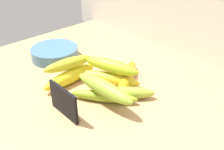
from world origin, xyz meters
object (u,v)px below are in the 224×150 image
(banana_2, at_px, (128,93))
(banana_7, at_px, (111,66))
(chalkboard_sign, at_px, (64,103))
(banana_3, at_px, (127,77))
(banana_5, at_px, (104,88))
(banana_6, at_px, (68,64))
(banana_4, at_px, (70,76))
(banana_1, at_px, (104,96))
(fruit_bowl, at_px, (55,53))
(banana_0, at_px, (107,78))

(banana_2, bearing_deg, banana_7, 167.09)
(chalkboard_sign, relative_size, banana_2, 0.73)
(banana_3, relative_size, banana_7, 1.11)
(banana_5, relative_size, banana_6, 1.23)
(banana_2, height_order, banana_4, banana_4)
(banana_6, bearing_deg, banana_3, 44.03)
(banana_1, bearing_deg, banana_4, -175.60)
(banana_5, bearing_deg, banana_7, 127.19)
(fruit_bowl, xyz_separation_m, banana_1, (0.33, -0.05, -0.00))
(chalkboard_sign, distance_m, banana_1, 0.12)
(banana_4, relative_size, banana_7, 1.09)
(banana_0, xyz_separation_m, banana_6, (-0.09, -0.08, 0.04))
(chalkboard_sign, height_order, banana_2, chalkboard_sign)
(banana_4, height_order, banana_7, banana_7)
(banana_2, xyz_separation_m, banana_7, (-0.09, 0.02, 0.04))
(banana_2, distance_m, banana_6, 0.21)
(chalkboard_sign, relative_size, banana_4, 0.56)
(fruit_bowl, distance_m, banana_5, 0.34)
(fruit_bowl, xyz_separation_m, banana_5, (0.33, -0.06, 0.03))
(fruit_bowl, bearing_deg, banana_7, 7.42)
(chalkboard_sign, height_order, banana_0, chalkboard_sign)
(banana_3, height_order, banana_7, banana_7)
(banana_5, height_order, banana_6, banana_6)
(banana_4, bearing_deg, banana_2, 21.47)
(banana_5, height_order, banana_7, banana_7)
(chalkboard_sign, xyz_separation_m, banana_7, (-0.03, 0.20, 0.02))
(banana_6, bearing_deg, banana_7, 42.24)
(banana_3, xyz_separation_m, banana_7, (-0.03, -0.04, 0.04))
(fruit_bowl, relative_size, banana_0, 0.82)
(banana_2, relative_size, banana_4, 0.76)
(banana_1, xyz_separation_m, banana_2, (0.04, 0.06, 0.00))
(banana_6, relative_size, banana_7, 0.89)
(banana_2, height_order, banana_3, banana_3)
(chalkboard_sign, height_order, banana_4, chalkboard_sign)
(banana_4, bearing_deg, banana_5, 1.06)
(banana_0, xyz_separation_m, banana_4, (-0.08, -0.08, 0.00))
(chalkboard_sign, bearing_deg, banana_7, 99.41)
(banana_5, bearing_deg, banana_6, 179.73)
(banana_2, bearing_deg, banana_1, -120.57)
(banana_0, relative_size, banana_2, 1.38)
(banana_1, bearing_deg, banana_2, 59.43)
(banana_5, bearing_deg, banana_4, -178.94)
(banana_4, distance_m, banana_6, 0.04)
(banana_4, height_order, banana_6, banana_6)
(banana_6, bearing_deg, banana_2, 19.40)
(banana_3, bearing_deg, banana_2, -43.82)
(banana_7, bearing_deg, banana_2, -12.91)
(fruit_bowl, height_order, banana_0, fruit_bowl)
(banana_1, height_order, banana_6, banana_6)
(banana_3, height_order, banana_4, banana_4)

